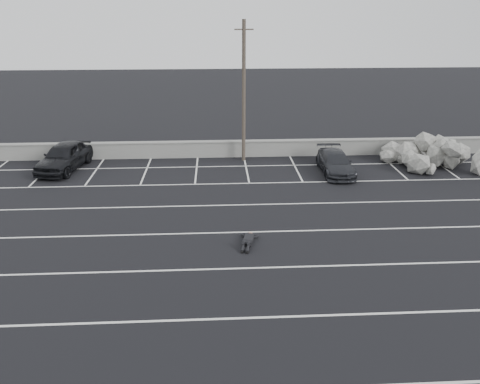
{
  "coord_description": "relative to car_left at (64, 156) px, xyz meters",
  "views": [
    {
      "loc": [
        -0.82,
        -15.15,
        9.12
      ],
      "look_at": [
        0.28,
        5.21,
        1.0
      ],
      "focal_mm": 35.0,
      "sensor_mm": 36.0,
      "label": 1
    }
  ],
  "objects": [
    {
      "name": "car_right",
      "position": [
        15.99,
        -1.48,
        -0.2
      ],
      "size": [
        1.77,
        4.26,
        1.23
      ],
      "primitive_type": "imported",
      "rotation": [
        0.0,
        0.0,
        -0.01
      ],
      "color": "#222328",
      "rests_on": "ground"
    },
    {
      "name": "ground",
      "position": [
        9.83,
        -12.0,
        -0.81
      ],
      "size": [
        120.0,
        120.0,
        0.0
      ],
      "primitive_type": "plane",
      "color": "black",
      "rests_on": "ground"
    },
    {
      "name": "stall_lines",
      "position": [
        9.75,
        -7.59,
        -0.81
      ],
      "size": [
        36.0,
        20.05,
        0.01
      ],
      "color": "silver",
      "rests_on": "ground"
    },
    {
      "name": "utility_pole",
      "position": [
        10.77,
        1.2,
        3.46
      ],
      "size": [
        1.13,
        0.23,
        8.44
      ],
      "color": "#4C4238",
      "rests_on": "ground"
    },
    {
      "name": "seawall",
      "position": [
        9.83,
        2.0,
        -0.26
      ],
      "size": [
        50.0,
        0.45,
        1.06
      ],
      "color": "gray",
      "rests_on": "ground"
    },
    {
      "name": "trash_bin",
      "position": [
        20.43,
        1.32,
        -0.33
      ],
      "size": [
        0.73,
        0.73,
        0.95
      ],
      "rotation": [
        0.0,
        0.0,
        0.2
      ],
      "color": "#28282B",
      "rests_on": "ground"
    },
    {
      "name": "riprap_pile",
      "position": [
        22.02,
        -0.51,
        -0.22
      ],
      "size": [
        5.86,
        4.34,
        1.54
      ],
      "color": "#9B9991",
      "rests_on": "ground"
    },
    {
      "name": "car_left",
      "position": [
        0.0,
        0.0,
        0.0
      ],
      "size": [
        2.77,
        5.03,
        1.62
      ],
      "primitive_type": "imported",
      "rotation": [
        0.0,
        0.0,
        -0.19
      ],
      "color": "black",
      "rests_on": "ground"
    },
    {
      "name": "person",
      "position": [
        10.31,
        -9.84,
        -0.6
      ],
      "size": [
        1.75,
        2.45,
        0.42
      ],
      "primitive_type": null,
      "rotation": [
        0.0,
        0.0,
        -0.23
      ],
      "color": "black",
      "rests_on": "ground"
    }
  ]
}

